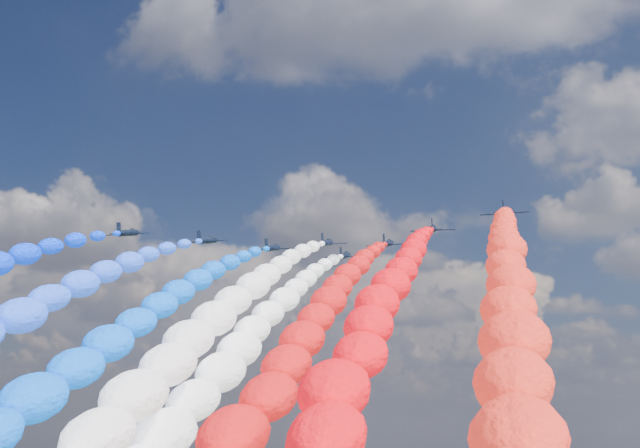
# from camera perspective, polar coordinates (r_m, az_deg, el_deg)

# --- Properties ---
(jet_0) EXTENTS (8.24, 11.26, 4.95)m
(jet_0) POSITION_cam_1_polar(r_m,az_deg,el_deg) (165.49, -12.68, -0.58)
(jet_0) COLOR black
(jet_1) EXTENTS (8.84, 11.68, 4.95)m
(jet_1) POSITION_cam_1_polar(r_m,az_deg,el_deg) (169.40, -7.52, -1.09)
(jet_1) COLOR black
(trail_1) EXTENTS (5.88, 101.68, 44.92)m
(trail_1) POSITION_cam_1_polar(r_m,az_deg,el_deg) (118.93, -16.61, -5.51)
(trail_1) COLOR blue
(jet_2) EXTENTS (8.65, 11.55, 4.95)m
(jet_2) POSITION_cam_1_polar(r_m,az_deg,el_deg) (175.22, -3.18, -1.60)
(jet_2) COLOR black
(trail_2) EXTENTS (5.88, 101.68, 44.92)m
(trail_2) POSITION_cam_1_polar(r_m,az_deg,el_deg) (122.99, -10.08, -6.11)
(trail_2) COLOR blue
(jet_3) EXTENTS (8.26, 11.28, 4.95)m
(jet_3) POSITION_cam_1_polar(r_m,az_deg,el_deg) (170.13, 0.44, -1.26)
(jet_3) COLOR black
(trail_3) EXTENTS (5.88, 101.68, 44.92)m
(trail_3) POSITION_cam_1_polar(r_m,az_deg,el_deg) (116.68, -5.13, -5.88)
(trail_3) COLOR white
(jet_4) EXTENTS (8.18, 11.22, 4.95)m
(jet_4) POSITION_cam_1_polar(r_m,az_deg,el_deg) (182.77, 1.64, -2.11)
(jet_4) COLOR black
(trail_4) EXTENTS (5.88, 101.68, 44.92)m
(trail_4) POSITION_cam_1_polar(r_m,az_deg,el_deg) (129.12, -2.88, -6.64)
(trail_4) COLOR white
(jet_5) EXTENTS (8.57, 11.49, 4.95)m
(jet_5) POSITION_cam_1_polar(r_m,az_deg,el_deg) (171.31, 4.52, -1.30)
(jet_5) COLOR black
(trail_5) EXTENTS (5.88, 101.68, 44.92)m
(trail_5) POSITION_cam_1_polar(r_m,az_deg,el_deg) (116.90, 0.90, -5.94)
(trail_5) COLOR red
(jet_6) EXTENTS (8.71, 11.59, 4.95)m
(jet_6) POSITION_cam_1_polar(r_m,az_deg,el_deg) (159.63, 7.53, -0.33)
(jet_6) COLOR black
(trail_6) EXTENTS (5.88, 101.68, 44.92)m
(trail_6) POSITION_cam_1_polar(r_m,az_deg,el_deg) (104.58, 5.09, -5.00)
(trail_6) COLOR red
(jet_7) EXTENTS (8.77, 11.63, 4.95)m
(jet_7) POSITION_cam_1_polar(r_m,az_deg,el_deg) (149.25, 12.22, 0.78)
(jet_7) COLOR black
(trail_7) EXTENTS (5.88, 101.68, 44.92)m
(trail_7) POSITION_cam_1_polar(r_m,az_deg,el_deg) (93.72, 12.28, -3.77)
(trail_7) COLOR red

